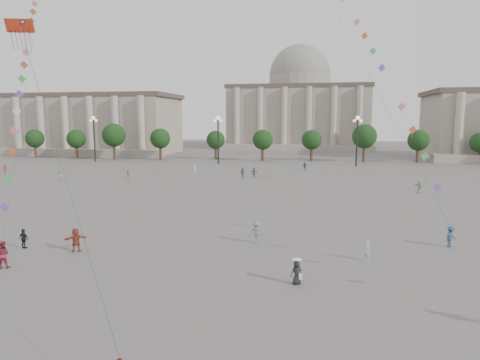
# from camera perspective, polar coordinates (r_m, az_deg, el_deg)

# --- Properties ---
(ground) EXTENTS (360.00, 360.00, 0.00)m
(ground) POSITION_cam_1_polar(r_m,az_deg,el_deg) (26.16, -6.22, -14.28)
(ground) COLOR #5C5A57
(ground) RESTS_ON ground
(hall_west) EXTENTS (84.00, 26.22, 17.20)m
(hall_west) POSITION_cam_1_polar(r_m,az_deg,el_deg) (142.94, -24.82, 6.76)
(hall_west) COLOR gray
(hall_west) RESTS_ON ground
(hall_central) EXTENTS (48.30, 34.30, 35.50)m
(hall_central) POSITION_cam_1_polar(r_m,az_deg,el_deg) (152.59, 7.86, 9.65)
(hall_central) COLOR gray
(hall_central) RESTS_ON ground
(tree_row) EXTENTS (137.12, 5.12, 8.00)m
(tree_row) POSITION_cam_1_polar(r_m,az_deg,el_deg) (101.49, 6.44, 5.49)
(tree_row) COLOR #3C2C1E
(tree_row) RESTS_ON ground
(lamp_post_far_west) EXTENTS (2.00, 0.90, 10.65)m
(lamp_post_far_west) POSITION_cam_1_polar(r_m,az_deg,el_deg) (106.73, -18.91, 6.29)
(lamp_post_far_west) COLOR #262628
(lamp_post_far_west) RESTS_ON ground
(lamp_post_mid_west) EXTENTS (2.00, 0.90, 10.65)m
(lamp_post_mid_west) POSITION_cam_1_polar(r_m,az_deg,el_deg) (95.75, -2.94, 6.55)
(lamp_post_mid_west) COLOR #262628
(lamp_post_mid_west) RESTS_ON ground
(lamp_post_mid_east) EXTENTS (2.00, 0.90, 10.65)m
(lamp_post_mid_east) POSITION_cam_1_polar(r_m,az_deg,el_deg) (93.52, 15.37, 6.24)
(lamp_post_mid_east) COLOR #262628
(lamp_post_mid_east) RESTS_ON ground
(person_crowd_0) EXTENTS (1.02, 0.50, 1.68)m
(person_crowd_0) POSITION_cam_1_polar(r_m,az_deg,el_deg) (84.01, 8.61, 1.80)
(person_crowd_0) COLOR navy
(person_crowd_0) RESTS_ON ground
(person_crowd_1) EXTENTS (0.95, 1.02, 1.67)m
(person_crowd_1) POSITION_cam_1_polar(r_m,az_deg,el_deg) (75.72, -22.83, 0.56)
(person_crowd_1) COLOR #B4B3AF
(person_crowd_1) RESTS_ON ground
(person_crowd_2) EXTENTS (1.06, 1.36, 1.85)m
(person_crowd_2) POSITION_cam_1_polar(r_m,az_deg,el_deg) (88.28, -28.83, 1.24)
(person_crowd_2) COLOR #9D2B42
(person_crowd_2) RESTS_ON ground
(person_crowd_4) EXTENTS (0.99, 1.60, 1.65)m
(person_crowd_4) POSITION_cam_1_polar(r_m,az_deg,el_deg) (74.12, 4.36, 1.02)
(person_crowd_4) COLOR silver
(person_crowd_4) RESTS_ON ground
(person_crowd_6) EXTENTS (1.22, 0.75, 1.82)m
(person_crowd_6) POSITION_cam_1_polar(r_m,az_deg,el_deg) (34.67, 2.20, -6.99)
(person_crowd_6) COLOR slate
(person_crowd_6) RESTS_ON ground
(person_crowd_7) EXTENTS (1.52, 1.47, 1.73)m
(person_crowd_7) POSITION_cam_1_polar(r_m,az_deg,el_deg) (63.26, 22.79, -0.78)
(person_crowd_7) COLOR beige
(person_crowd_7) RESTS_ON ground
(person_crowd_10) EXTENTS (0.55, 0.73, 1.79)m
(person_crowd_10) POSITION_cam_1_polar(r_m,az_deg,el_deg) (78.46, -6.03, 1.45)
(person_crowd_10) COLOR silver
(person_crowd_10) RESTS_ON ground
(person_crowd_12) EXTENTS (1.56, 0.65, 1.64)m
(person_crowd_12) POSITION_cam_1_polar(r_m,az_deg,el_deg) (74.14, 1.88, 1.04)
(person_crowd_12) COLOR slate
(person_crowd_12) RESTS_ON ground
(person_crowd_13) EXTENTS (0.57, 0.64, 1.48)m
(person_crowd_13) POSITION_cam_1_polar(r_m,az_deg,el_deg) (31.88, 16.62, -9.02)
(person_crowd_13) COLOR silver
(person_crowd_13) RESTS_ON ground
(person_crowd_16) EXTENTS (1.07, 0.47, 1.82)m
(person_crowd_16) POSITION_cam_1_polar(r_m,az_deg,el_deg) (72.20, 0.34, 0.92)
(person_crowd_16) COLOR slate
(person_crowd_16) RESTS_ON ground
(person_crowd_17) EXTENTS (0.74, 1.05, 1.48)m
(person_crowd_17) POSITION_cam_1_polar(r_m,az_deg,el_deg) (73.58, -14.68, 0.66)
(person_crowd_17) COLOR brown
(person_crowd_17) RESTS_ON ground
(tourist_2) EXTENTS (1.71, 1.40, 1.83)m
(tourist_2) POSITION_cam_1_polar(r_m,az_deg,el_deg) (34.88, -21.05, -7.44)
(tourist_2) COLOR #973C29
(tourist_2) RESTS_ON ground
(tourist_4) EXTENTS (0.97, 0.57, 1.55)m
(tourist_4) POSITION_cam_1_polar(r_m,az_deg,el_deg) (37.36, -26.87, -6.99)
(tourist_4) COLOR black
(tourist_4) RESTS_ON ground
(kite_flyer_0) EXTENTS (1.10, 0.97, 1.88)m
(kite_flyer_0) POSITION_cam_1_polar(r_m,az_deg,el_deg) (33.22, -29.11, -8.66)
(kite_flyer_0) COLOR maroon
(kite_flyer_0) RESTS_ON ground
(kite_flyer_1) EXTENTS (1.20, 1.20, 1.67)m
(kite_flyer_1) POSITION_cam_1_polar(r_m,az_deg,el_deg) (37.52, 26.27, -6.79)
(kite_flyer_1) COLOR navy
(kite_flyer_1) RESTS_ON ground
(hat_person) EXTENTS (0.86, 0.77, 1.69)m
(hat_person) POSITION_cam_1_polar(r_m,az_deg,el_deg) (26.68, 7.58, -11.99)
(hat_person) COLOR black
(hat_person) RESTS_ON ground
(dragon_kite) EXTENTS (9.69, 9.95, 29.91)m
(dragon_kite) POSITION_cam_1_polar(r_m,az_deg,el_deg) (39.98, -27.15, 16.63)
(dragon_kite) COLOR #B42D13
(dragon_kite) RESTS_ON ground
(kite_train_west) EXTENTS (24.81, 44.46, 65.39)m
(kite_train_west) POSITION_cam_1_polar(r_m,az_deg,el_deg) (60.14, -25.59, 20.22)
(kite_train_west) COLOR #3F3F3F
(kite_train_west) RESTS_ON ground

